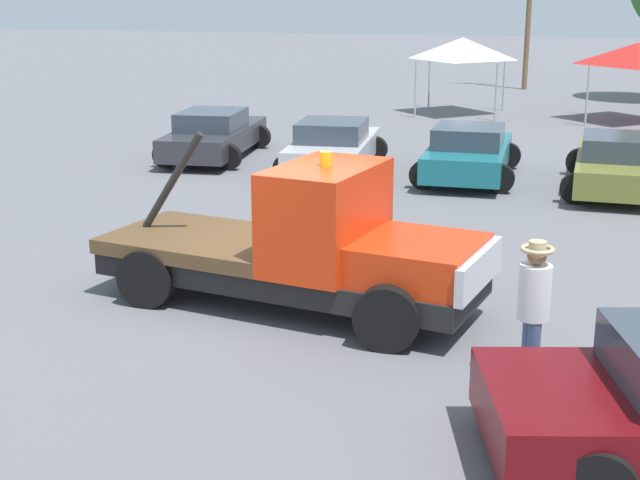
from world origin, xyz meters
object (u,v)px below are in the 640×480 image
tow_truck (309,248)px  parked_car_charcoal (214,135)px  canopy_tent_white (463,49)px  parked_car_silver (333,147)px  person_near_truck (534,301)px  parked_car_teal (468,153)px  parked_car_olive (616,164)px  canopy_tent_red (637,54)px

tow_truck → parked_car_charcoal: tow_truck is taller
canopy_tent_white → parked_car_silver: bearing=-97.8°
tow_truck → parked_car_charcoal: 12.49m
parked_car_silver → parked_car_charcoal: bearing=70.3°
tow_truck → person_near_truck: 3.71m
parked_car_silver → parked_car_teal: same height
parked_car_teal → canopy_tent_white: canopy_tent_white is taller
parked_car_charcoal → parked_car_teal: (7.14, -0.84, -0.00)m
parked_car_charcoal → parked_car_olive: size_ratio=1.06×
parked_car_teal → canopy_tent_white: bearing=7.1°
person_near_truck → parked_car_charcoal: (-9.42, 12.60, -0.40)m
canopy_tent_white → canopy_tent_red: size_ratio=0.93×
parked_car_teal → canopy_tent_red: (4.27, 11.59, 1.71)m
canopy_tent_white → canopy_tent_red: canopy_tent_white is taller
tow_truck → canopy_tent_red: size_ratio=1.90×
parked_car_silver → tow_truck: bearing=-172.0°
person_near_truck → canopy_tent_white: (-4.11, 23.56, 1.37)m
tow_truck → parked_car_silver: (-2.44, 9.96, -0.28)m
parked_car_charcoal → parked_car_silver: bearing=-110.4°
person_near_truck → canopy_tent_red: bearing=65.3°
parked_car_olive → canopy_tent_red: 12.18m
tow_truck → parked_car_silver: bearing=113.2°
tow_truck → canopy_tent_white: canopy_tent_white is taller
parked_car_charcoal → canopy_tent_white: bearing=-32.4°
tow_truck → parked_car_olive: size_ratio=1.26×
tow_truck → parked_car_silver: size_ratio=1.29×
parked_car_olive → canopy_tent_red: size_ratio=1.50×
parked_car_silver → parked_car_teal: size_ratio=1.04×
person_near_truck → parked_car_silver: 13.02m
parked_car_silver → canopy_tent_red: 14.09m
parked_car_olive → parked_car_charcoal: bearing=83.8°
canopy_tent_white → parked_car_teal: bearing=-81.2°
person_near_truck → canopy_tent_white: 23.95m
person_near_truck → canopy_tent_red: (1.99, 23.35, 1.31)m
parked_car_silver → canopy_tent_white: 12.11m
tow_truck → parked_car_silver: tow_truck is taller
parked_car_teal → parked_car_silver: bearing=89.6°
tow_truck → parked_car_charcoal: (-6.14, 10.87, -0.28)m
person_near_truck → canopy_tent_white: size_ratio=0.60×
parked_car_silver → canopy_tent_red: (7.72, 11.66, 1.71)m
parked_car_silver → canopy_tent_white: size_ratio=1.58×
parked_car_teal → parked_car_olive: 3.50m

